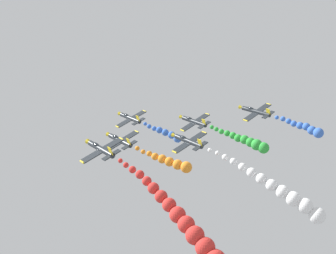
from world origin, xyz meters
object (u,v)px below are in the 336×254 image
object	(u,v)px
airplane_left_inner	(120,140)
airplane_left_outer	(188,141)
airplane_lead	(130,118)
airplane_right_inner	(194,121)
airplane_right_outer	(101,149)
airplane_trailing	(255,111)

from	to	relation	value
airplane_left_inner	airplane_left_outer	bearing A→B (deg)	-45.37
airplane_lead	airplane_left_inner	size ratio (longest dim) A/B	1.00
airplane_right_inner	airplane_right_outer	distance (m)	35.73
airplane_lead	airplane_right_outer	xyz separation A→B (m)	(-21.70, -23.23, 3.11)
airplane_left_inner	airplane_left_outer	xyz separation A→B (m)	(11.15, -11.30, 0.55)
airplane_right_outer	airplane_trailing	xyz separation A→B (m)	(45.34, -0.11, -0.14)
airplane_trailing	airplane_right_inner	bearing A→B (deg)	136.08
airplane_lead	airplane_left_outer	size ratio (longest dim) A/B	1.00
airplane_right_inner	airplane_left_outer	xyz separation A→B (m)	(-12.09, -11.86, 0.48)
airplane_lead	airplane_right_outer	distance (m)	31.94
airplane_right_inner	airplane_lead	bearing A→B (deg)	134.70
airplane_lead	airplane_trailing	bearing A→B (deg)	-44.64
airplane_lead	airplane_left_inner	world-z (taller)	airplane_lead
airplane_right_inner	airplane_trailing	bearing A→B (deg)	-43.92
airplane_lead	airplane_right_inner	size ratio (longest dim) A/B	1.00
airplane_right_inner	airplane_left_outer	bearing A→B (deg)	-135.56
airplane_left_inner	airplane_right_inner	xyz separation A→B (m)	(23.25, 0.56, 0.08)
airplane_lead	airplane_left_inner	distance (m)	16.97
airplane_left_inner	airplane_lead	bearing A→B (deg)	49.09
airplane_left_inner	airplane_right_outer	world-z (taller)	airplane_right_outer
airplane_left_inner	airplane_right_inner	bearing A→B (deg)	1.38
airplane_left_inner	airplane_trailing	xyz separation A→B (m)	(34.75, -10.52, 3.31)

